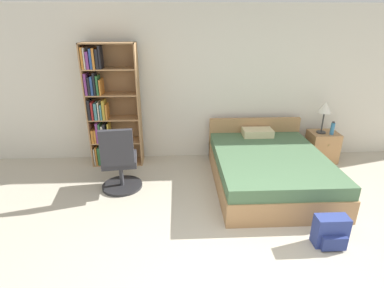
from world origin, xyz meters
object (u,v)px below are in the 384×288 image
at_px(water_bottle, 332,128).
at_px(backpack_blue, 331,232).
at_px(bed, 268,167).
at_px(nightstand, 322,146).
at_px(table_lamp, 325,109).
at_px(bookshelf, 107,107).
at_px(office_chair, 120,163).

bearing_deg(water_bottle, backpack_blue, -114.84).
relative_size(bed, nightstand, 3.92).
relative_size(table_lamp, water_bottle, 2.40).
bearing_deg(water_bottle, bed, -152.44).
distance_m(water_bottle, backpack_blue, 2.35).
relative_size(bookshelf, bed, 0.98).
relative_size(bookshelf, office_chair, 2.01).
height_order(bookshelf, bed, bookshelf).
distance_m(table_lamp, water_bottle, 0.36).
bearing_deg(office_chair, bed, 3.18).
bearing_deg(backpack_blue, bed, 101.99).
distance_m(nightstand, table_lamp, 0.69).
bearing_deg(table_lamp, office_chair, -165.25).
height_order(bookshelf, water_bottle, bookshelf).
xyz_separation_m(table_lamp, water_bottle, (0.14, -0.09, -0.32)).
xyz_separation_m(office_chair, nightstand, (3.39, 0.89, -0.17)).
relative_size(nightstand, water_bottle, 2.32).
bearing_deg(water_bottle, office_chair, -167.25).
distance_m(office_chair, table_lamp, 3.48).
bearing_deg(water_bottle, nightstand, 125.18).
bearing_deg(bookshelf, nightstand, -1.07).
bearing_deg(table_lamp, backpack_blue, -110.74).
relative_size(table_lamp, backpack_blue, 1.53).
height_order(nightstand, backpack_blue, nightstand).
bearing_deg(nightstand, office_chair, -165.37).
height_order(bookshelf, table_lamp, bookshelf).
bearing_deg(bed, table_lamp, 33.74).
height_order(bookshelf, backpack_blue, bookshelf).
bearing_deg(bookshelf, backpack_blue, -38.58).
bearing_deg(backpack_blue, water_bottle, 65.16).
xyz_separation_m(water_bottle, backpack_blue, (-0.97, -2.09, -0.47)).
relative_size(bookshelf, water_bottle, 8.88).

